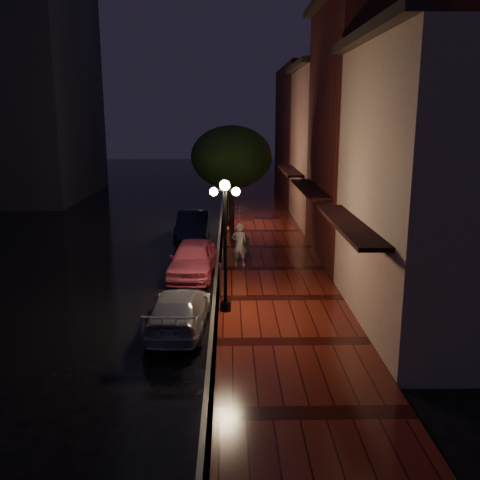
% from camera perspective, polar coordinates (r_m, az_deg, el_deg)
% --- Properties ---
extents(ground, '(120.00, 120.00, 0.00)m').
position_cam_1_polar(ground, '(22.56, -2.34, -3.41)').
color(ground, black).
rests_on(ground, ground).
extents(sidewalk, '(4.50, 60.00, 0.15)m').
position_cam_1_polar(sidewalk, '(22.60, 3.37, -3.19)').
color(sidewalk, '#4D130D').
rests_on(sidewalk, ground).
extents(curb, '(0.25, 60.00, 0.15)m').
position_cam_1_polar(curb, '(22.54, -2.35, -3.23)').
color(curb, '#595451').
rests_on(curb, ground).
extents(storefront_near, '(5.00, 8.00, 8.50)m').
position_cam_1_polar(storefront_near, '(17.06, 21.37, 4.92)').
color(storefront_near, gray).
rests_on(storefront_near, ground).
extents(storefront_mid, '(5.00, 8.00, 11.00)m').
position_cam_1_polar(storefront_mid, '(24.52, 14.51, 10.57)').
color(storefront_mid, '#511914').
rests_on(storefront_mid, ground).
extents(storefront_far, '(5.00, 8.00, 9.00)m').
position_cam_1_polar(storefront_far, '(32.34, 10.63, 9.51)').
color(storefront_far, '#8C5951').
rests_on(storefront_far, ground).
extents(storefront_extra, '(5.00, 12.00, 10.00)m').
position_cam_1_polar(storefront_extra, '(42.15, 7.91, 11.08)').
color(storefront_extra, '#511914').
rests_on(storefront_extra, ground).
extents(streetlamp_near, '(0.96, 0.36, 4.31)m').
position_cam_1_polar(streetlamp_near, '(17.06, -1.60, 0.19)').
color(streetlamp_near, black).
rests_on(streetlamp_near, sidewalk).
extents(streetlamp_far, '(0.96, 0.36, 4.31)m').
position_cam_1_polar(streetlamp_far, '(30.86, -1.39, 6.02)').
color(streetlamp_far, black).
rests_on(streetlamp_far, sidewalk).
extents(street_tree, '(4.16, 4.16, 5.80)m').
position_cam_1_polar(street_tree, '(27.70, -0.89, 8.63)').
color(street_tree, black).
rests_on(street_tree, sidewalk).
extents(pink_car, '(2.06, 4.46, 1.48)m').
position_cam_1_polar(pink_car, '(21.87, -5.04, -1.97)').
color(pink_car, '#F26384').
rests_on(pink_car, ground).
extents(navy_car, '(1.67, 4.66, 1.53)m').
position_cam_1_polar(navy_car, '(28.28, -5.01, 1.55)').
color(navy_car, black).
rests_on(navy_car, ground).
extents(silver_car, '(1.93, 4.37, 1.25)m').
position_cam_1_polar(silver_car, '(16.60, -6.51, -7.39)').
color(silver_car, '#9E9EA5').
rests_on(silver_car, ground).
extents(woman_with_umbrella, '(1.08, 1.10, 2.59)m').
position_cam_1_polar(woman_with_umbrella, '(22.54, -0.03, 1.47)').
color(woman_with_umbrella, white).
rests_on(woman_with_umbrella, sidewalk).
extents(parking_meter, '(0.13, 0.11, 1.27)m').
position_cam_1_polar(parking_meter, '(18.78, -2.14, -3.91)').
color(parking_meter, black).
rests_on(parking_meter, sidewalk).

